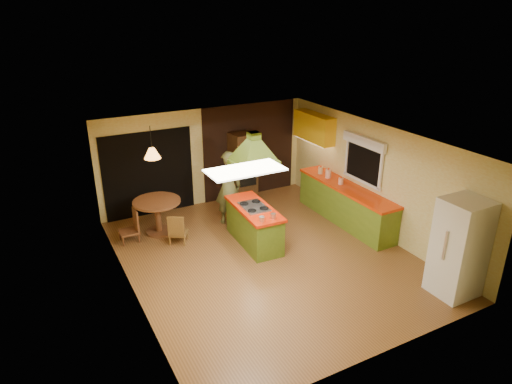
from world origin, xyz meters
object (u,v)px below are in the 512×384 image
dining_table (157,210)px  man (228,187)px  wall_oven (243,167)px  refrigerator (459,248)px  canister_large (328,174)px  kitchen_island (254,225)px

dining_table → man: bearing=-8.8°
wall_oven → man: bearing=-134.0°
refrigerator → wall_oven: 5.77m
refrigerator → wall_oven: size_ratio=0.99×
wall_oven → canister_large: wall_oven is taller
man → dining_table: man is taller
kitchen_island → dining_table: size_ratio=1.64×
kitchen_island → refrigerator: (2.32, -3.32, 0.47)m
man → wall_oven: wall_oven is taller
wall_oven → canister_large: bearing=-51.6°
kitchen_island → man: size_ratio=0.98×
refrigerator → canister_large: refrigerator is taller
man → canister_large: man is taller
kitchen_island → man: man is taller
wall_oven → refrigerator: bearing=-78.6°
kitchen_island → refrigerator: size_ratio=0.96×
wall_oven → canister_large: (1.50, -1.68, 0.11)m
refrigerator → canister_large: 3.90m
refrigerator → dining_table: (-4.01, 4.78, -0.35)m
wall_oven → dining_table: (-2.56, -0.80, -0.36)m
refrigerator → dining_table: 6.25m
refrigerator → wall_oven: (-1.46, 5.58, 0.01)m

